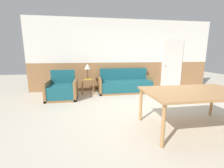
{
  "coord_description": "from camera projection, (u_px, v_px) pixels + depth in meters",
  "views": [
    {
      "loc": [
        -1.39,
        -3.2,
        1.4
      ],
      "look_at": [
        -0.73,
        0.96,
        0.56
      ],
      "focal_mm": 24.0,
      "sensor_mm": 36.0,
      "label": 1
    }
  ],
  "objects": [
    {
      "name": "table_lamp",
      "position": [
        88.0,
        67.0,
        5.29
      ],
      "size": [
        0.23,
        0.23,
        0.54
      ],
      "color": "black",
      "rests_on": "side_table"
    },
    {
      "name": "book_stack",
      "position": [
        88.0,
        79.0,
        5.22
      ],
      "size": [
        0.22,
        0.12,
        0.02
      ],
      "color": "gold",
      "rests_on": "side_table"
    },
    {
      "name": "armchair",
      "position": [
        62.0,
        90.0,
        4.74
      ],
      "size": [
        0.93,
        0.84,
        0.89
      ],
      "rotation": [
        0.0,
        0.0,
        0.08
      ],
      "color": "olive",
      "rests_on": "ground_plane"
    },
    {
      "name": "ground_plane",
      "position": [
        148.0,
        114.0,
        3.58
      ],
      "size": [
        16.0,
        16.0,
        0.0
      ],
      "primitive_type": "plane",
      "color": "beige"
    },
    {
      "name": "entry_door",
      "position": [
        172.0,
        64.0,
        6.2
      ],
      "size": [
        0.89,
        0.09,
        1.99
      ],
      "color": "silver",
      "rests_on": "ground_plane"
    },
    {
      "name": "couch",
      "position": [
        125.0,
        85.0,
        5.6
      ],
      "size": [
        2.0,
        0.82,
        0.86
      ],
      "color": "olive",
      "rests_on": "ground_plane"
    },
    {
      "name": "side_table",
      "position": [
        88.0,
        82.0,
        5.32
      ],
      "size": [
        0.44,
        0.44,
        0.53
      ],
      "color": "olive",
      "rests_on": "ground_plane"
    },
    {
      "name": "dining_table",
      "position": [
        195.0,
        94.0,
        2.76
      ],
      "size": [
        1.82,
        1.09,
        0.73
      ],
      "color": "#B27F4C",
      "rests_on": "ground_plane"
    },
    {
      "name": "wall_back",
      "position": [
        124.0,
        55.0,
        5.87
      ],
      "size": [
        7.2,
        0.06,
        2.7
      ],
      "color": "#996B42",
      "rests_on": "ground_plane"
    }
  ]
}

